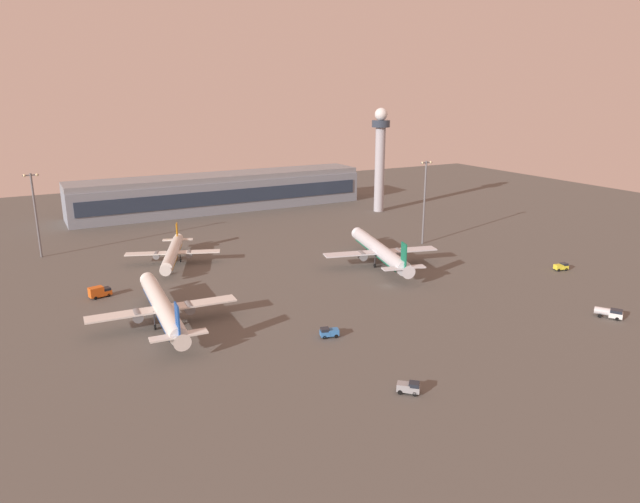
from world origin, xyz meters
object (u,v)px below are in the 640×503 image
object	(u,v)px
maintenance_van	(409,387)
control_tower	(380,153)
airplane_mid_apron	(163,307)
apron_light_west	(35,210)
baggage_tractor	(561,267)
cargo_loader	(329,332)
airplane_terminal_side	(380,251)
catering_truck	(100,292)
airplane_far_stand	(173,253)
fuel_truck	(610,313)
apron_light_east	(425,198)

from	to	relation	value
maintenance_van	control_tower	bearing A→B (deg)	-169.60
airplane_mid_apron	apron_light_west	size ratio (longest dim) A/B	1.60
baggage_tractor	apron_light_west	xyz separation A→B (m)	(-139.79, 91.55, 14.58)
cargo_loader	baggage_tractor	world-z (taller)	same
maintenance_van	airplane_terminal_side	bearing A→B (deg)	-167.90
control_tower	maintenance_van	world-z (taller)	control_tower
control_tower	catering_truck	world-z (taller)	control_tower
airplane_terminal_side	cargo_loader	bearing A→B (deg)	-121.31
airplane_terminal_side	cargo_loader	size ratio (longest dim) A/B	10.27
cargo_loader	control_tower	bearing A→B (deg)	-21.92
airplane_mid_apron	control_tower	bearing A→B (deg)	39.25
airplane_far_stand	apron_light_west	size ratio (longest dim) A/B	1.32
airplane_terminal_side	cargo_loader	xyz separation A→B (m)	(-41.04, -40.56, -3.38)
fuel_truck	apron_light_east	xyz separation A→B (m)	(3.68, 77.38, 15.37)
airplane_mid_apron	baggage_tractor	size ratio (longest dim) A/B	9.93
airplane_far_stand	maintenance_van	bearing A→B (deg)	120.13
maintenance_van	apron_light_west	world-z (taller)	apron_light_west
airplane_terminal_side	fuel_truck	bearing A→B (deg)	-54.70
control_tower	airplane_mid_apron	world-z (taller)	control_tower
catering_truck	apron_light_east	world-z (taller)	apron_light_east
airplane_far_stand	fuel_truck	size ratio (longest dim) A/B	5.69
airplane_far_stand	baggage_tractor	size ratio (longest dim) A/B	8.18
airplane_mid_apron	apron_light_east	distance (m)	105.31
catering_truck	baggage_tractor	distance (m)	134.99
catering_truck	baggage_tractor	world-z (taller)	catering_truck
airplane_mid_apron	airplane_terminal_side	distance (m)	73.63
control_tower	airplane_far_stand	xyz separation A→B (m)	(-103.91, -38.21, -22.58)
catering_truck	fuel_truck	distance (m)	129.87
baggage_tractor	apron_light_west	distance (m)	167.73
airplane_mid_apron	fuel_truck	size ratio (longest dim) A/B	6.91
airplane_terminal_side	airplane_far_stand	world-z (taller)	airplane_terminal_side
catering_truck	cargo_loader	world-z (taller)	catering_truck
cargo_loader	baggage_tractor	xyz separation A→B (m)	(86.88, 9.49, 0.00)
airplane_mid_apron	fuel_truck	distance (m)	107.27
catering_truck	apron_light_east	bearing A→B (deg)	79.23
catering_truck	fuel_truck	bearing A→B (deg)	42.75
airplane_far_stand	cargo_loader	world-z (taller)	airplane_far_stand
control_tower	airplane_terminal_side	world-z (taller)	control_tower
airplane_mid_apron	apron_light_east	bearing A→B (deg)	20.12
fuel_truck	maintenance_van	distance (m)	64.93
apron_light_east	catering_truck	bearing A→B (deg)	-178.04
catering_truck	airplane_terminal_side	bearing A→B (deg)	69.88
airplane_mid_apron	apron_light_east	size ratio (longest dim) A/B	1.50
airplane_far_stand	apron_light_west	bearing A→B (deg)	-17.51
airplane_far_stand	cargo_loader	distance (m)	74.40
airplane_terminal_side	apron_light_west	bearing A→B (deg)	161.26
catering_truck	cargo_loader	distance (m)	65.94
airplane_far_stand	airplane_mid_apron	bearing A→B (deg)	93.59
control_tower	airplane_far_stand	bearing A→B (deg)	-159.81
airplane_terminal_side	apron_light_west	world-z (taller)	apron_light_west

